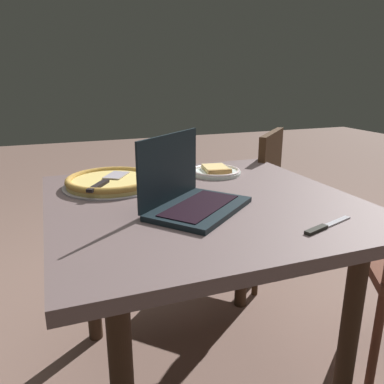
% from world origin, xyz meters
% --- Properties ---
extents(ground_plane, '(12.00, 12.00, 0.00)m').
position_xyz_m(ground_plane, '(0.00, 0.00, 0.00)').
color(ground_plane, '#846559').
extents(dining_table, '(1.05, 1.06, 0.75)m').
position_xyz_m(dining_table, '(0.00, 0.00, 0.66)').
color(dining_table, '#625050').
rests_on(dining_table, ground_plane).
extents(laptop, '(0.39, 0.41, 0.24)m').
position_xyz_m(laptop, '(-0.09, 0.08, 0.80)').
color(laptop, black).
rests_on(laptop, dining_table).
extents(pizza_plate, '(0.22, 0.22, 0.04)m').
position_xyz_m(pizza_plate, '(0.30, -0.19, 0.77)').
color(pizza_plate, white).
rests_on(pizza_plate, dining_table).
extents(pizza_tray, '(0.38, 0.38, 0.04)m').
position_xyz_m(pizza_tray, '(0.27, 0.28, 0.77)').
color(pizza_tray, '#A29BA4').
rests_on(pizza_tray, dining_table).
extents(table_knife, '(0.09, 0.21, 0.01)m').
position_xyz_m(table_knife, '(-0.37, -0.23, 0.76)').
color(table_knife, silver).
rests_on(table_knife, dining_table).
extents(chair_far, '(0.61, 0.61, 0.88)m').
position_xyz_m(chair_far, '(0.66, -0.55, 0.51)').
color(chair_far, '#3B2616').
rests_on(chair_far, ground_plane).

